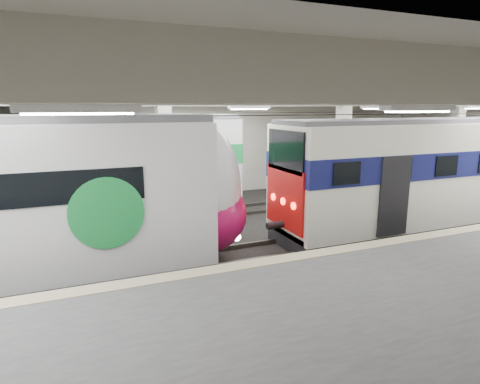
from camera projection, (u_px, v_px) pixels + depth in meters
name	position (u px, v px, depth m)	size (l,w,h in m)	color
station_hall	(300.00, 167.00, 11.82)	(36.00, 24.00, 5.75)	black
modern_emu	(5.00, 208.00, 10.62)	(14.94, 3.08, 4.76)	white
older_rer	(432.00, 172.00, 16.27)	(13.75, 3.03, 4.52)	white
far_train	(60.00, 172.00, 16.04)	(14.65, 3.18, 4.64)	white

